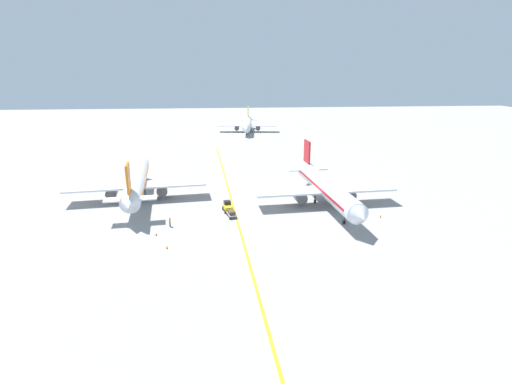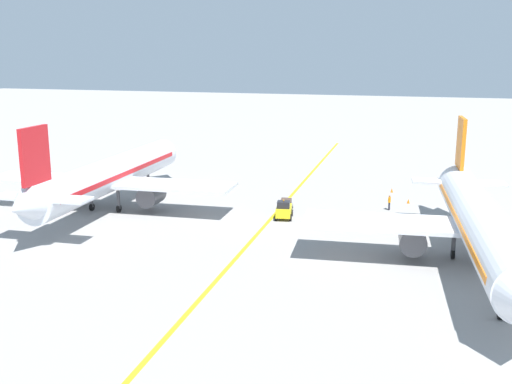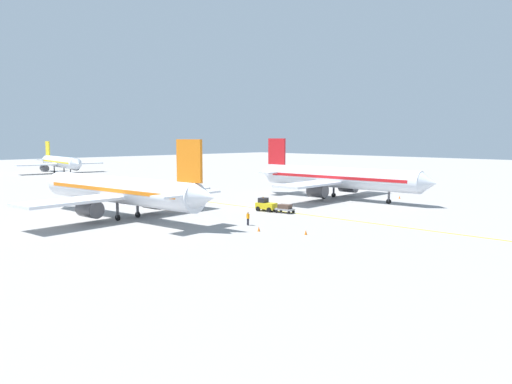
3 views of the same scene
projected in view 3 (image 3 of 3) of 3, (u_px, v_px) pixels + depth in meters
name	position (u px, v px, depth m)	size (l,w,h in m)	color
ground_plane	(252.00, 208.00, 77.08)	(400.00, 400.00, 0.00)	gray
apron_yellow_centreline	(252.00, 208.00, 77.08)	(0.40, 120.00, 0.01)	yellow
airplane_at_gate	(120.00, 191.00, 66.85)	(28.41, 35.54, 10.60)	silver
airplane_adjacent_stand	(336.00, 178.00, 87.61)	(28.31, 35.54, 10.60)	silver
airplane_distant_taxiing	(60.00, 162.00, 149.95)	(25.54, 31.99, 9.54)	silver
baggage_tug_white	(266.00, 205.00, 73.39)	(2.22, 3.23, 2.11)	gold
baggage_cart_trailing	(285.00, 208.00, 71.53)	(1.87, 2.82, 1.24)	gray
ground_crew_worker	(248.00, 218.00, 61.50)	(0.27, 0.58, 1.68)	#23232D
traffic_cone_near_nose	(306.00, 232.00, 55.62)	(0.32, 0.32, 0.55)	orange
traffic_cone_mid_apron	(400.00, 197.00, 88.31)	(0.32, 0.32, 0.55)	orange
traffic_cone_by_wingtip	(259.00, 229.00, 57.65)	(0.32, 0.32, 0.55)	orange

